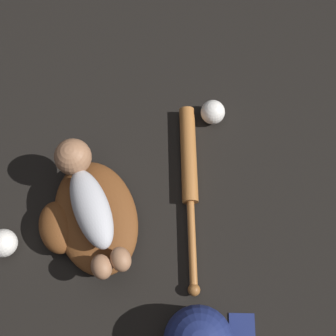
{
  "coord_description": "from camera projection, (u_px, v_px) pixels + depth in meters",
  "views": [
    {
      "loc": [
        -0.4,
        -0.1,
        1.27
      ],
      "look_at": [
        0.07,
        -0.19,
        0.07
      ],
      "focal_mm": 50.0,
      "sensor_mm": 36.0,
      "label": 1
    }
  ],
  "objects": [
    {
      "name": "baseball",
      "position": [
        213.0,
        112.0,
        1.4
      ],
      "size": [
        0.07,
        0.07,
        0.07
      ],
      "color": "white",
      "rests_on": "ground"
    },
    {
      "name": "baseball_spare",
      "position": [
        3.0,
        243.0,
        1.25
      ],
      "size": [
        0.08,
        0.08,
        0.08
      ],
      "color": "white",
      "rests_on": "ground"
    },
    {
      "name": "ground_plane",
      "position": [
        106.0,
        211.0,
        1.32
      ],
      "size": [
        6.0,
        6.0,
        0.0
      ],
      "primitive_type": "plane",
      "color": "black"
    },
    {
      "name": "baseball_bat",
      "position": [
        189.0,
        172.0,
        1.34
      ],
      "size": [
        0.54,
        0.14,
        0.05
      ],
      "color": "#9E602D",
      "rests_on": "ground"
    },
    {
      "name": "baby_figure",
      "position": [
        87.0,
        197.0,
        1.2
      ],
      "size": [
        0.38,
        0.16,
        0.1
      ],
      "color": "#B2B2B7",
      "rests_on": "baseball_glove"
    },
    {
      "name": "baseball_glove",
      "position": [
        90.0,
        219.0,
        1.27
      ],
      "size": [
        0.34,
        0.28,
        0.08
      ],
      "color": "brown",
      "rests_on": "ground"
    }
  ]
}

